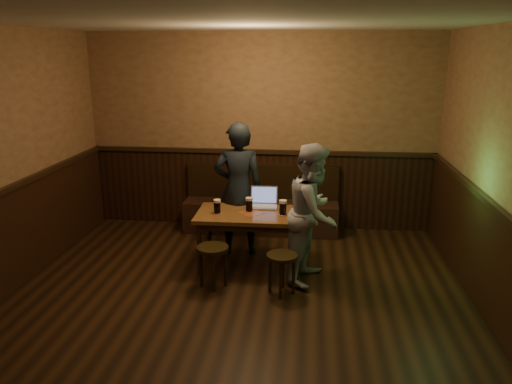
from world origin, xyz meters
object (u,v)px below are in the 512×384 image
object	(u,v)px
laptop	(264,201)
stool_left	(213,255)
pint_mid	(249,204)
person_grey	(314,213)
stool_right	(282,262)
pint_left	(217,206)
bench	(261,210)
pint_right	(283,207)
pub_table	(251,220)
person_suit	(238,189)

from	to	relation	value
laptop	stool_left	bearing A→B (deg)	-119.73
pint_mid	person_grey	xyz separation A→B (m)	(0.76, -0.31, 0.02)
stool_right	laptop	xyz separation A→B (m)	(-0.29, 0.95, 0.38)
pint_left	laptop	distance (m)	0.62
bench	pint_right	distance (m)	1.42
pub_table	stool_left	distance (m)	0.72
pint_mid	person_grey	bearing A→B (deg)	-22.30
pint_right	person_suit	size ratio (longest dim) A/B	0.10
bench	pint_left	xyz separation A→B (m)	(-0.39, -1.33, 0.46)
pub_table	pint_mid	xyz separation A→B (m)	(-0.02, 0.05, 0.18)
person_suit	person_grey	size ratio (longest dim) A/B	1.08
pint_right	person_suit	distance (m)	0.74
bench	stool_right	bearing A→B (deg)	-77.74
bench	pint_right	size ratio (longest dim) A/B	12.30
person_grey	pub_table	bearing A→B (deg)	87.58
bench	person_grey	distance (m)	1.76
pint_mid	stool_right	bearing A→B (deg)	-58.46
bench	pint_mid	distance (m)	1.30
bench	laptop	world-z (taller)	bench
laptop	person_grey	bearing A→B (deg)	-42.62
bench	person_suit	distance (m)	1.03
stool_right	pint_mid	size ratio (longest dim) A/B	2.61
stool_right	person_grey	size ratio (longest dim) A/B	0.29
pub_table	person_suit	bearing A→B (deg)	115.38
bench	pint_mid	world-z (taller)	bench
stool_right	person_grey	xyz separation A→B (m)	(0.32, 0.41, 0.43)
pub_table	person_grey	size ratio (longest dim) A/B	0.81
person_grey	pint_left	bearing A→B (deg)	97.03
pint_right	person_suit	world-z (taller)	person_suit
pint_left	person_grey	xyz separation A→B (m)	(1.13, -0.20, 0.02)
pint_left	pint_mid	xyz separation A→B (m)	(0.37, 0.11, 0.00)
pint_mid	person_suit	distance (m)	0.42
bench	pint_left	size ratio (longest dim) A/B	12.87
laptop	person_grey	size ratio (longest dim) A/B	0.21
laptop	person_suit	bearing A→B (deg)	157.07
stool_left	pub_table	bearing A→B (deg)	59.49
stool_left	laptop	size ratio (longest dim) A/B	1.40
pint_right	pub_table	bearing A→B (deg)	176.12
pint_left	bench	bearing A→B (deg)	73.66
person_suit	pub_table	bearing A→B (deg)	110.38
pub_table	person_grey	world-z (taller)	person_grey
laptop	person_grey	world-z (taller)	person_grey
bench	stool_left	xyz separation A→B (m)	(-0.35, -1.85, 0.07)
stool_left	stool_right	distance (m)	0.77
bench	pint_left	world-z (taller)	bench
stool_left	pint_right	size ratio (longest dim) A/B	2.66
bench	stool_left	bearing A→B (deg)	-100.61
person_grey	stool_right	bearing A→B (deg)	158.53
pub_table	person_suit	world-z (taller)	person_suit
pub_table	stool_right	size ratio (longest dim) A/B	2.84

